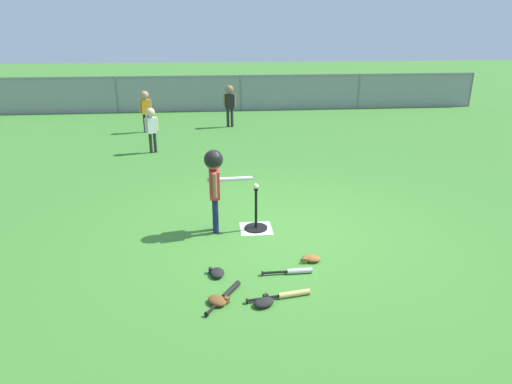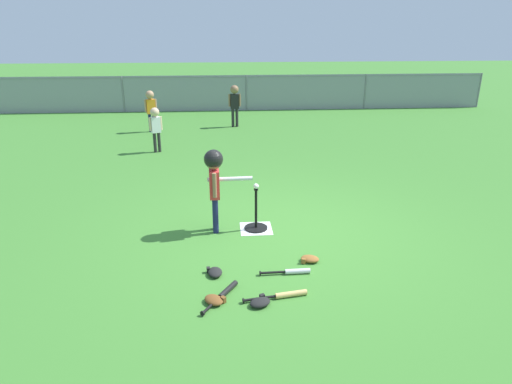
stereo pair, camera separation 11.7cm
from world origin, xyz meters
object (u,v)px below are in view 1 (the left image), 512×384
baseball_on_tee (256,186)px  fielder_deep_center (230,100)px  batter_child (215,174)px  glove_near_bats (264,302)px  spare_bat_silver (294,271)px  fielder_deep_right (145,106)px  batting_tee (256,223)px  glove_by_plate (218,300)px  glove_tossed_aside (311,258)px  spare_bat_wood (288,295)px  fielder_near_right (151,124)px  glove_outfield_drop (217,273)px  spare_bat_black (228,293)px

baseball_on_tee → fielder_deep_center: bearing=90.6°
batter_child → glove_near_bats: size_ratio=4.34×
spare_bat_silver → fielder_deep_right: bearing=109.2°
batting_tee → glove_by_plate: bearing=-108.0°
spare_bat_silver → glove_tossed_aside: bearing=46.5°
batter_child → spare_bat_wood: bearing=-66.8°
batting_tee → glove_tossed_aside: 1.13m
batting_tee → glove_near_bats: 1.82m
batter_child → fielder_near_right: 4.43m
glove_by_plate → glove_outfield_drop: 0.55m
fielder_near_right → glove_by_plate: bearing=-77.4°
batting_tee → batter_child: batter_child is taller
batter_child → spare_bat_black: (0.09, -1.59, -0.80)m
baseball_on_tee → glove_outfield_drop: (-0.56, -1.19, -0.60)m
baseball_on_tee → glove_tossed_aside: size_ratio=0.28×
glove_by_plate → fielder_near_right: bearing=102.6°
fielder_near_right → spare_bat_silver: size_ratio=1.70×
fielder_deep_right → glove_by_plate: (1.72, -8.01, -0.66)m
glove_by_plate → batting_tee: bearing=72.0°
glove_near_bats → fielder_near_right: bearing=106.6°
glove_by_plate → glove_outfield_drop: bearing=90.0°
fielder_deep_center → glove_by_plate: size_ratio=4.23×
fielder_deep_right → glove_outfield_drop: bearing=-77.0°
spare_bat_wood → glove_outfield_drop: bearing=145.2°
glove_near_bats → glove_tossed_aside: same height
batter_child → glove_by_plate: batter_child is taller
batting_tee → baseball_on_tee: (0.00, 0.00, 0.54)m
spare_bat_wood → glove_by_plate: glove_by_plate is taller
spare_bat_silver → spare_bat_wood: (-0.15, -0.46, 0.00)m
spare_bat_silver → spare_bat_wood: same height
fielder_deep_center → glove_tossed_aside: 7.76m
batting_tee → glove_near_bats: (-0.10, -1.82, -0.05)m
fielder_deep_center → glove_near_bats: bearing=-90.2°
spare_bat_silver → baseball_on_tee: bearing=104.5°
batting_tee → glove_outfield_drop: bearing=-115.4°
fielder_near_right → spare_bat_black: bearing=-76.1°
batter_child → fielder_deep_right: bearing=105.4°
spare_bat_wood → glove_by_plate: (-0.73, -0.04, 0.01)m
batting_tee → glove_near_bats: bearing=-93.1°
glove_tossed_aside → fielder_deep_center: bearing=94.8°
batter_child → spare_bat_silver: size_ratio=1.98×
batting_tee → baseball_on_tee: 0.54m
batting_tee → baseball_on_tee: size_ratio=8.07×
batter_child → fielder_deep_center: (0.48, 6.75, -0.09)m
fielder_deep_right → spare_bat_black: 8.12m
baseball_on_tee → fielder_deep_right: fielder_deep_right is taller
glove_near_bats → glove_outfield_drop: 0.78m
spare_bat_black → glove_near_bats: bearing=-29.7°
glove_outfield_drop → fielder_deep_center: bearing=86.4°
fielder_near_right → fielder_deep_center: bearing=54.3°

